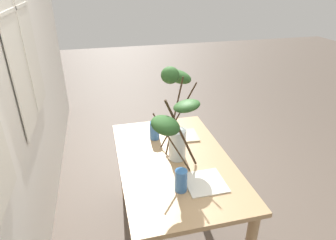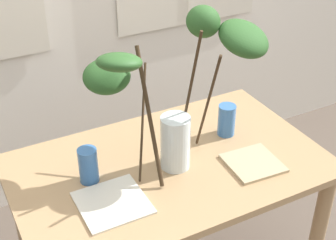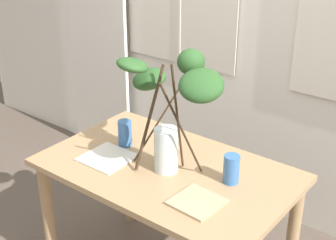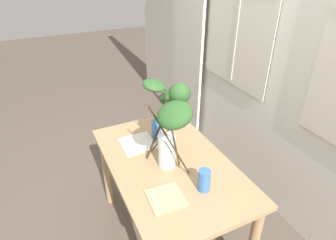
% 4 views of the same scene
% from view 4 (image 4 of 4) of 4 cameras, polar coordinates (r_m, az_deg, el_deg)
% --- Properties ---
extents(ground, '(14.00, 14.00, 0.00)m').
position_cam_4_polar(ground, '(2.51, 0.17, -21.71)').
color(ground, brown).
extents(back_wall_with_windows, '(5.68, 0.14, 2.87)m').
position_cam_4_polar(back_wall_with_windows, '(2.25, 25.10, 13.80)').
color(back_wall_with_windows, silver).
rests_on(back_wall_with_windows, ground).
extents(curtain_sheer_side, '(0.59, 0.03, 2.24)m').
position_cam_4_polar(curtain_sheer_side, '(3.27, 4.02, 15.15)').
color(curtain_sheer_side, silver).
rests_on(curtain_sheer_side, ground).
extents(dining_table, '(1.24, 0.76, 0.75)m').
position_cam_4_polar(dining_table, '(2.05, 0.19, -11.01)').
color(dining_table, tan).
rests_on(dining_table, ground).
extents(vase_with_branches, '(0.69, 0.45, 0.65)m').
position_cam_4_polar(vase_with_branches, '(1.75, 0.27, 0.62)').
color(vase_with_branches, silver).
rests_on(vase_with_branches, dining_table).
extents(drinking_glass_blue_left, '(0.07, 0.07, 0.14)m').
position_cam_4_polar(drinking_glass_blue_left, '(2.18, -2.30, -1.80)').
color(drinking_glass_blue_left, '#386BAD').
rests_on(drinking_glass_blue_left, dining_table).
extents(drinking_glass_blue_right, '(0.08, 0.08, 0.14)m').
position_cam_4_polar(drinking_glass_blue_right, '(1.75, 7.15, -11.71)').
color(drinking_glass_blue_right, '#386BAD').
rests_on(drinking_glass_blue_right, dining_table).
extents(plate_square_left, '(0.24, 0.24, 0.01)m').
position_cam_4_polar(plate_square_left, '(2.15, -5.99, -4.62)').
color(plate_square_left, silver).
rests_on(plate_square_left, dining_table).
extents(plate_square_right, '(0.22, 0.22, 0.01)m').
position_cam_4_polar(plate_square_right, '(1.72, -0.44, -15.11)').
color(plate_square_right, tan).
rests_on(plate_square_right, dining_table).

